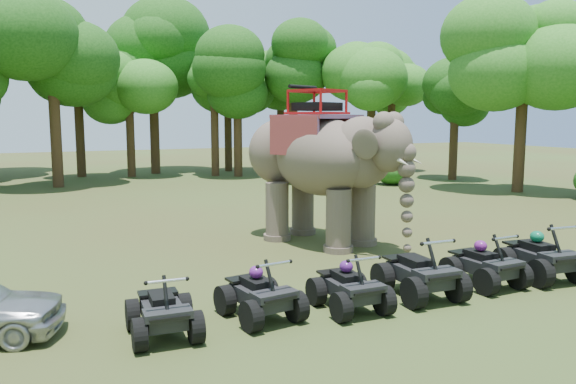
% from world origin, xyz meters
% --- Properties ---
extents(ground, '(110.00, 110.00, 0.00)m').
position_xyz_m(ground, '(0.00, 0.00, 0.00)').
color(ground, '#47381E').
rests_on(ground, ground).
extents(elephant, '(4.51, 6.14, 4.72)m').
position_xyz_m(elephant, '(1.98, 3.20, 2.36)').
color(elephant, brown).
rests_on(elephant, ground).
extents(atv_0, '(1.25, 1.65, 1.17)m').
position_xyz_m(atv_0, '(-3.99, -2.23, 0.59)').
color(atv_0, black).
rests_on(atv_0, ground).
extents(atv_1, '(1.40, 1.78, 1.21)m').
position_xyz_m(atv_1, '(-2.12, -2.11, 0.61)').
color(atv_1, black).
rests_on(atv_1, ground).
extents(atv_2, '(1.21, 1.63, 1.19)m').
position_xyz_m(atv_2, '(-0.35, -2.44, 0.60)').
color(atv_2, black).
rests_on(atv_2, ground).
extents(atv_3, '(1.42, 1.89, 1.35)m').
position_xyz_m(atv_3, '(1.42, -2.36, 0.68)').
color(atv_3, black).
rests_on(atv_3, ground).
extents(atv_4, '(1.28, 1.72, 1.25)m').
position_xyz_m(atv_4, '(3.28, -2.33, 0.62)').
color(atv_4, black).
rests_on(atv_4, ground).
extents(atv_5, '(1.55, 1.99, 1.37)m').
position_xyz_m(atv_5, '(4.89, -2.46, 0.69)').
color(atv_5, black).
rests_on(atv_5, ground).
extents(tree_0, '(5.10, 5.10, 7.29)m').
position_xyz_m(tree_0, '(0.00, 25.00, 3.65)').
color(tree_0, '#195114').
rests_on(tree_0, ground).
extents(tree_1, '(4.83, 4.83, 6.89)m').
position_xyz_m(tree_1, '(5.05, 23.29, 3.45)').
color(tree_1, '#195114').
rests_on(tree_1, ground).
extents(tree_2, '(6.22, 6.22, 8.89)m').
position_xyz_m(tree_2, '(9.82, 21.55, 4.44)').
color(tree_2, '#195114').
rests_on(tree_2, ground).
extents(tree_3, '(5.70, 5.70, 8.14)m').
position_xyz_m(tree_3, '(13.76, 18.39, 4.07)').
color(tree_3, '#195114').
rests_on(tree_3, ground).
extents(tree_4, '(4.74, 4.74, 6.77)m').
position_xyz_m(tree_4, '(17.51, 15.03, 3.38)').
color(tree_4, '#195114').
rests_on(tree_4, ground).
extents(tree_5, '(6.07, 6.07, 8.67)m').
position_xyz_m(tree_5, '(16.64, 9.18, 4.34)').
color(tree_5, '#195114').
rests_on(tree_5, ground).
extents(tree_26, '(6.54, 6.54, 9.34)m').
position_xyz_m(tree_26, '(-4.55, 21.20, 4.67)').
color(tree_26, '#195114').
rests_on(tree_26, ground).
extents(tree_27, '(5.17, 5.17, 7.38)m').
position_xyz_m(tree_27, '(6.89, 26.05, 3.69)').
color(tree_27, '#195114').
rests_on(tree_27, ground).
extents(tree_28, '(5.35, 5.35, 7.65)m').
position_xyz_m(tree_28, '(10.96, 26.12, 3.82)').
color(tree_28, '#195114').
rests_on(tree_28, ground).
extents(tree_29, '(6.06, 6.06, 8.66)m').
position_xyz_m(tree_29, '(-2.91, 26.39, 4.33)').
color(tree_29, '#195114').
rests_on(tree_29, ground).
extents(tree_31, '(5.16, 5.16, 7.38)m').
position_xyz_m(tree_31, '(17.52, 21.55, 3.69)').
color(tree_31, '#195114').
rests_on(tree_31, ground).
extents(tree_33, '(7.35, 7.35, 10.50)m').
position_xyz_m(tree_33, '(1.84, 26.47, 5.25)').
color(tree_33, '#195114').
rests_on(tree_33, ground).
extents(tree_35, '(5.68, 5.68, 8.12)m').
position_xyz_m(tree_35, '(6.29, 22.39, 4.06)').
color(tree_35, '#195114').
rests_on(tree_35, ground).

